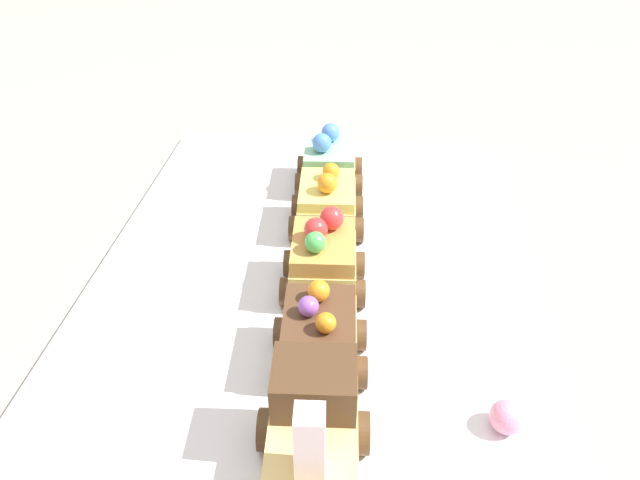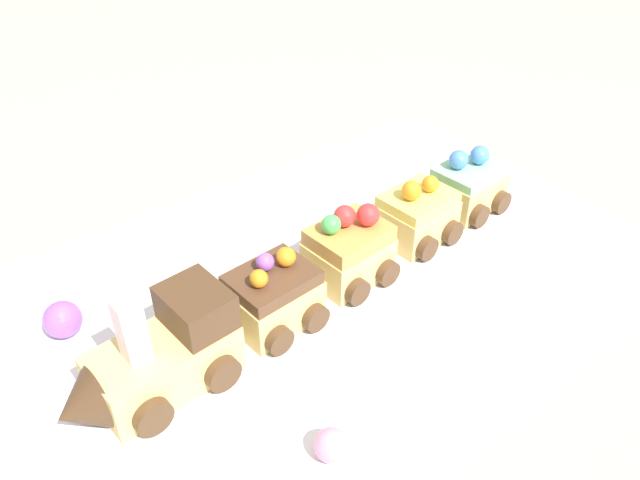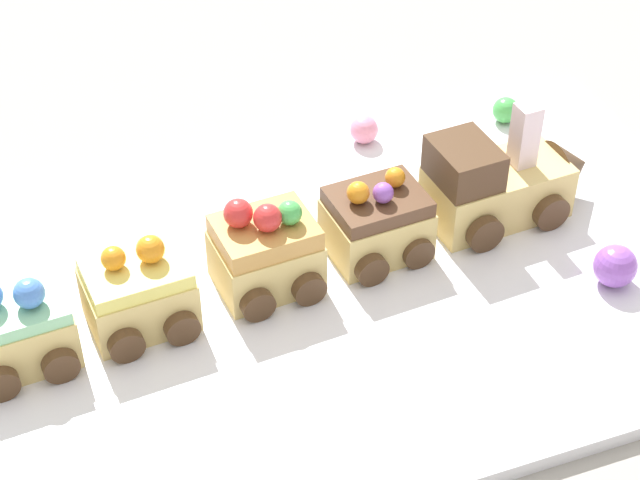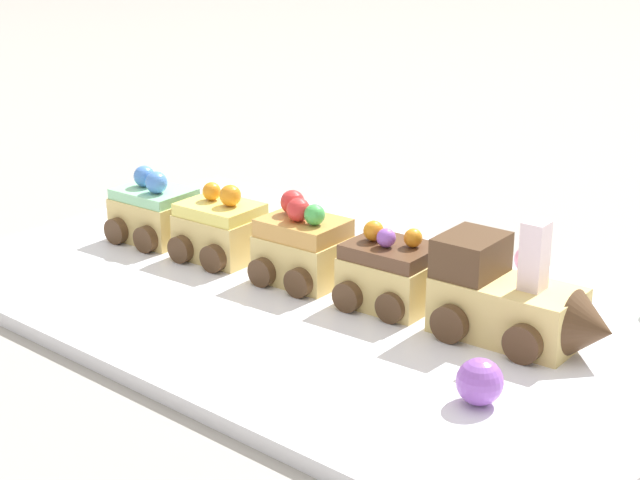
{
  "view_description": "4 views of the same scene",
  "coord_description": "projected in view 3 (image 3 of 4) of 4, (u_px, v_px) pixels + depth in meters",
  "views": [
    {
      "loc": [
        0.38,
        0.07,
        0.37
      ],
      "look_at": [
        -0.03,
        0.02,
        0.07
      ],
      "focal_mm": 35.0,
      "sensor_mm": 36.0,
      "label": 1
    },
    {
      "loc": [
        0.26,
        0.36,
        0.38
      ],
      "look_at": [
        -0.03,
        -0.02,
        0.03
      ],
      "focal_mm": 35.0,
      "sensor_mm": 36.0,
      "label": 2
    },
    {
      "loc": [
        -0.19,
        -0.52,
        0.53
      ],
      "look_at": [
        -0.01,
        -0.02,
        0.08
      ],
      "focal_mm": 60.0,
      "sensor_mm": 36.0,
      "label": 3
    },
    {
      "loc": [
        0.53,
        -0.59,
        0.34
      ],
      "look_at": [
        0.0,
        -0.0,
        0.06
      ],
      "focal_mm": 60.0,
      "sensor_mm": 36.0,
      "label": 4
    }
  ],
  "objects": [
    {
      "name": "ground_plane",
      "position": [
        320.0,
        302.0,
        0.77
      ],
      "size": [
        10.0,
        10.0,
        0.0
      ],
      "primitive_type": "plane",
      "color": "gray"
    },
    {
      "name": "cake_car_mint",
      "position": [
        17.0,
        329.0,
        0.69
      ],
      "size": [
        0.07,
        0.08,
        0.07
      ],
      "rotation": [
        0.0,
        0.0,
        0.08
      ],
      "color": "#E5C675",
      "rests_on": "display_board"
    },
    {
      "name": "gumball_pink",
      "position": [
        364.0,
        130.0,
        0.89
      ],
      "size": [
        0.02,
        0.02,
        0.02
      ],
      "primitive_type": "sphere",
      "color": "pink",
      "rests_on": "display_board"
    },
    {
      "name": "display_board",
      "position": [
        320.0,
        296.0,
        0.76
      ],
      "size": [
        0.63,
        0.38,
        0.01
      ],
      "primitive_type": "cube",
      "color": "white",
      "rests_on": "ground_plane"
    },
    {
      "name": "cake_car_chocolate",
      "position": [
        377.0,
        223.0,
        0.78
      ],
      "size": [
        0.07,
        0.08,
        0.07
      ],
      "rotation": [
        0.0,
        0.0,
        0.08
      ],
      "color": "#E5C675",
      "rests_on": "display_board"
    },
    {
      "name": "cake_car_caramel",
      "position": [
        265.0,
        252.0,
        0.75
      ],
      "size": [
        0.07,
        0.08,
        0.07
      ],
      "rotation": [
        0.0,
        0.0,
        0.08
      ],
      "color": "#E5C675",
      "rests_on": "display_board"
    },
    {
      "name": "gumball_green",
      "position": [
        506.0,
        110.0,
        0.92
      ],
      "size": [
        0.02,
        0.02,
        0.02
      ],
      "primitive_type": "sphere",
      "color": "#4CBC56",
      "rests_on": "display_board"
    },
    {
      "name": "cake_train_locomotive",
      "position": [
        505.0,
        182.0,
        0.81
      ],
      "size": [
        0.14,
        0.08,
        0.09
      ],
      "rotation": [
        0.0,
        0.0,
        0.08
      ],
      "color": "#E5C675",
      "rests_on": "display_board"
    },
    {
      "name": "cake_car_lemon",
      "position": [
        138.0,
        293.0,
        0.72
      ],
      "size": [
        0.07,
        0.08,
        0.07
      ],
      "rotation": [
        0.0,
        0.0,
        0.08
      ],
      "color": "#E5C675",
      "rests_on": "display_board"
    },
    {
      "name": "gumball_purple",
      "position": [
        615.0,
        266.0,
        0.75
      ],
      "size": [
        0.03,
        0.03,
        0.03
      ],
      "primitive_type": "sphere",
      "color": "#9956C6",
      "rests_on": "display_board"
    }
  ]
}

